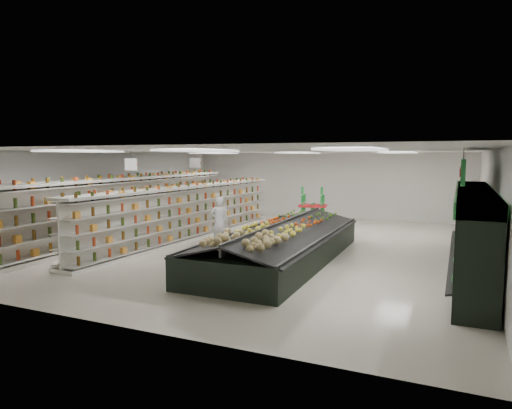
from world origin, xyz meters
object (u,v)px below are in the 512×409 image
at_px(gondola_left, 127,210).
at_px(shopper_main, 220,222).
at_px(soda_endcap, 313,207).
at_px(gondola_center, 188,215).
at_px(shopper_background, 197,205).
at_px(produce_island, 282,243).

xyz_separation_m(gondola_left, shopper_main, (4.09, -0.26, -0.18)).
bearing_deg(soda_endcap, gondola_center, -118.34).
bearing_deg(shopper_background, gondola_center, -145.22).
relative_size(produce_island, shopper_background, 4.31).
distance_m(gondola_left, produce_island, 6.79).
bearing_deg(produce_island, gondola_center, 156.88).
bearing_deg(produce_island, shopper_background, 140.63).
height_order(gondola_center, soda_endcap, gondola_center).
bearing_deg(shopper_main, gondola_left, -24.95).
relative_size(gondola_center, soda_endcap, 7.40).
xyz_separation_m(soda_endcap, shopper_background, (-4.40, -2.75, 0.17)).
relative_size(gondola_center, shopper_background, 6.24).
xyz_separation_m(produce_island, shopper_main, (-2.57, 0.99, 0.32)).
xyz_separation_m(gondola_center, shopper_main, (1.82, -0.89, -0.05)).
bearing_deg(gondola_center, soda_endcap, 64.11).
bearing_deg(soda_endcap, shopper_background, -148.02).
distance_m(gondola_center, shopper_main, 2.03).
bearing_deg(shopper_main, produce_island, 137.68).
bearing_deg(gondola_left, soda_endcap, 47.98).
bearing_deg(shopper_main, soda_endcap, -121.79).
relative_size(gondola_left, shopper_background, 7.17).
height_order(soda_endcap, shopper_background, shopper_background).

